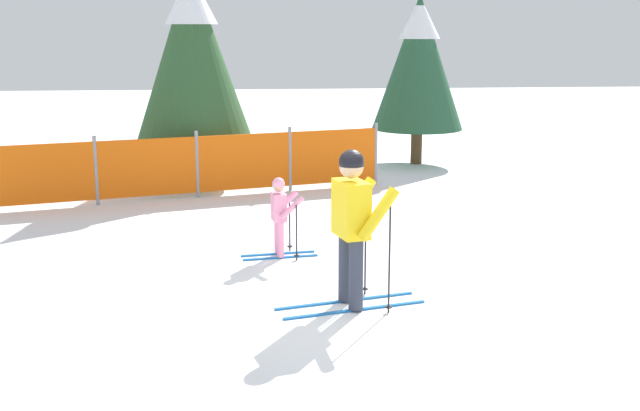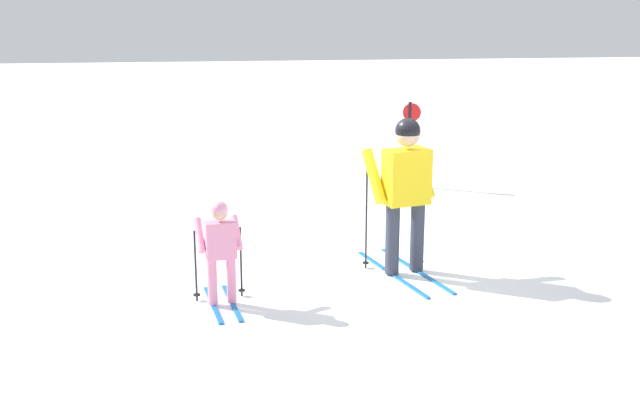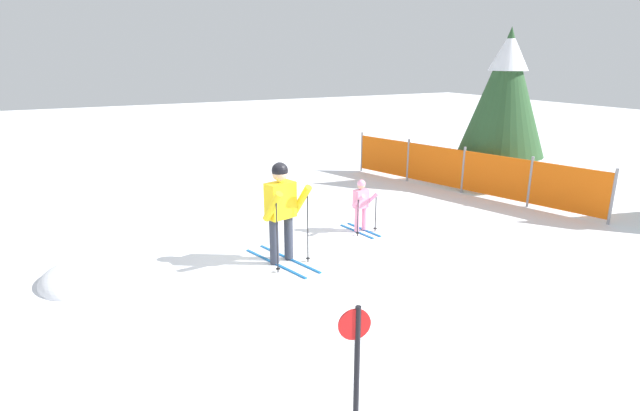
% 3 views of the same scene
% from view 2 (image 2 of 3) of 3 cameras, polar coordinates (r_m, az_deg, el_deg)
% --- Properties ---
extents(ground_plane, '(60.00, 60.00, 0.00)m').
position_cam_2_polar(ground_plane, '(8.71, 5.67, -4.78)').
color(ground_plane, white).
extents(skier_adult, '(1.62, 0.81, 1.68)m').
position_cam_2_polar(skier_adult, '(8.45, 6.10, 1.65)').
color(skier_adult, '#1966B2').
rests_on(skier_adult, ground_plane).
extents(skier_child, '(0.99, 0.51, 1.03)m').
position_cam_2_polar(skier_child, '(7.66, -7.09, -2.82)').
color(skier_child, '#1966B2').
rests_on(skier_child, ground_plane).
extents(trail_marker, '(0.09, 0.28, 1.32)m').
position_cam_2_polar(trail_marker, '(12.53, 6.41, 5.06)').
color(trail_marker, black).
rests_on(trail_marker, ground_plane).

